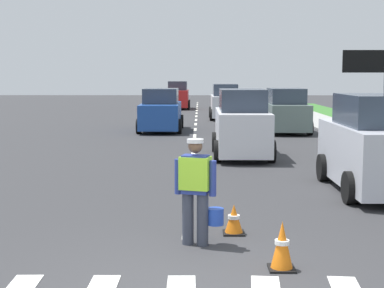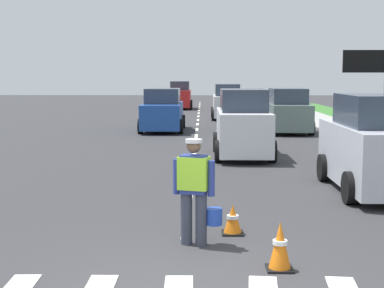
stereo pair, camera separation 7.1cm
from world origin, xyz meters
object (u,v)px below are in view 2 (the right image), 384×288
car_oncoming_third (180,96)px  car_outgoing_ahead (243,126)px  road_worker (195,186)px  car_oncoming_second (163,111)px  traffic_cone_near (280,246)px  traffic_cone_far (233,219)px  car_parked_curbside (378,147)px  car_outgoing_far (227,103)px  lane_direction_sign (375,86)px  car_parked_far (287,112)px

car_oncoming_third → car_outgoing_ahead: bearing=-83.3°
road_worker → car_oncoming_second: size_ratio=0.38×
road_worker → car_outgoing_ahead: size_ratio=0.42×
road_worker → traffic_cone_near: size_ratio=2.47×
road_worker → traffic_cone_near: road_worker is taller
traffic_cone_far → car_parked_curbside: 5.00m
road_worker → traffic_cone_near: (1.17, -1.13, -0.60)m
traffic_cone_far → car_outgoing_far: size_ratio=0.12×
lane_direction_sign → traffic_cone_near: lane_direction_sign is taller
car_parked_far → car_oncoming_second: bearing=173.7°
road_worker → car_parked_curbside: car_parked_curbside is taller
traffic_cone_near → lane_direction_sign: bearing=62.1°
lane_direction_sign → car_oncoming_second: (-5.78, 14.13, -1.47)m
car_outgoing_ahead → car_outgoing_far: bearing=89.4°
car_outgoing_ahead → car_oncoming_second: car_outgoing_ahead is taller
car_oncoming_second → car_oncoming_third: 17.78m
traffic_cone_far → car_oncoming_second: (-2.42, 17.69, 0.69)m
lane_direction_sign → car_oncoming_second: 15.33m
car_parked_far → car_oncoming_third: bearing=107.2°
car_oncoming_third → car_parked_far: bearing=-72.8°
road_worker → car_parked_curbside: size_ratio=0.41×
road_worker → car_outgoing_ahead: (1.41, 9.69, 0.09)m
car_outgoing_ahead → car_oncoming_second: size_ratio=0.90×
car_outgoing_far → car_parked_curbside: (2.51, -21.61, 0.05)m
lane_direction_sign → car_oncoming_third: bearing=100.1°
lane_direction_sign → car_outgoing_far: (-2.40, 21.57, -1.42)m
traffic_cone_far → car_oncoming_second: bearing=97.8°
road_worker → car_parked_far: car_parked_far is taller
traffic_cone_far → car_outgoing_ahead: size_ratio=0.13×
road_worker → car_outgoing_ahead: 9.79m
car_oncoming_third → traffic_cone_far: bearing=-86.3°
car_oncoming_second → car_outgoing_far: size_ratio=1.03×
car_parked_curbside → car_oncoming_third: bearing=100.2°
traffic_cone_far → car_outgoing_ahead: car_outgoing_ahead is taller
traffic_cone_far → car_parked_far: car_parked_far is taller
road_worker → car_oncoming_third: car_oncoming_third is taller
lane_direction_sign → car_oncoming_second: bearing=112.3°
car_oncoming_third → car_parked_curbside: bearing=-79.8°
traffic_cone_far → car_parked_curbside: car_parked_curbside is taller
road_worker → lane_direction_sign: 5.96m
traffic_cone_near → road_worker: bearing=136.0°
lane_direction_sign → traffic_cone_near: (-2.81, -5.31, -2.07)m
traffic_cone_near → car_oncoming_second: 19.67m
road_worker → car_oncoming_second: 18.40m
car_outgoing_ahead → car_oncoming_second: (-3.21, 8.62, -0.08)m
car_oncoming_third → car_parked_curbside: 32.47m
traffic_cone_near → car_parked_far: car_parked_far is taller
car_parked_curbside → lane_direction_sign: bearing=159.5°
car_parked_far → traffic_cone_far: bearing=-101.3°
car_outgoing_ahead → car_oncoming_third: (-3.10, 26.41, -0.01)m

